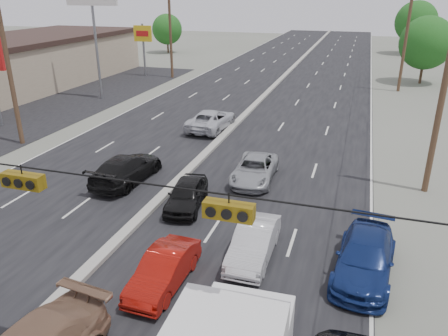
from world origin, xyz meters
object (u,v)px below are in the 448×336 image
Objects in this scene: queue_car_a at (187,195)px; queue_car_b at (254,243)px; queue_car_c at (255,170)px; utility_pole_left_c at (170,32)px; oncoming_near at (127,169)px; utility_pole_left_b at (8,67)px; red_sedan at (164,270)px; utility_pole_right_b at (443,92)px; queue_car_d at (365,258)px; pole_sign_far at (143,38)px; tree_right_mid at (426,43)px; tree_right_far at (416,22)px; utility_pole_right_c at (406,39)px; tree_left_far at (167,29)px; oncoming_far at (211,120)px.

queue_car_b reaches higher than queue_car_a.
queue_car_a is 0.85× the size of queue_car_c.
utility_pole_left_c is at bearing 119.37° from queue_car_c.
queue_car_c is at bearing -158.76° from oncoming_near.
utility_pole_left_b is 19.58m from red_sedan.
utility_pole_left_c is 38.33m from queue_car_b.
red_sedan is at bearing -130.58° from utility_pole_right_b.
red_sedan is 0.79× the size of queue_car_d.
queue_car_c is (19.84, -26.33, -3.78)m from pole_sign_far.
utility_pole_left_c is 35.36m from utility_pole_right_b.
oncoming_near is at bearing 164.03° from queue_car_d.
queue_car_b is 4.04m from queue_car_d.
tree_right_mid is 25.03m from tree_right_far.
utility_pole_right_c is 32.56m from queue_car_a.
utility_pole_right_c is 1.40× the size of tree_right_mid.
utility_pole_right_c is 1.98× the size of oncoming_near.
queue_car_d is at bearing -56.48° from utility_pole_left_c.
tree_left_far is 55.64m from queue_car_a.
utility_pole_right_b is at bearing -45.00° from utility_pole_left_c.
utility_pole_right_c is at bearing -116.57° from tree_right_mid.
tree_right_far is 1.70× the size of queue_car_d.
queue_car_a is 0.97× the size of queue_car_b.
utility_pole_right_c reaches higher than tree_right_mid.
tree_right_mid is at bearing 61.20° from queue_car_a.
utility_pole_right_c is 2.22× the size of queue_car_c.
red_sedan is (-9.50, -11.09, -4.49)m from utility_pole_right_b.
tree_right_mid is at bearing 10.30° from utility_pole_left_c.
queue_car_a is 4.56m from oncoming_near.
tree_left_far is at bearing 127.48° from utility_pole_right_b.
tree_right_mid reaches higher than pole_sign_far.
queue_car_d is (25.59, -33.36, -3.71)m from pole_sign_far.
utility_pole_right_b reaches higher than pole_sign_far.
oncoming_near is at bearing 148.33° from queue_car_b.
tree_left_far is 0.75× the size of tree_right_far.
utility_pole_left_c is 1.00× the size of utility_pole_right_b.
queue_car_b is at bearing -172.11° from queue_car_d.
utility_pole_right_b reaches higher than tree_left_far.
tree_right_far is 61.54m from oncoming_near.
utility_pole_right_b is 55.11m from tree_right_far.
utility_pole_left_c reaches higher than tree_right_mid.
tree_right_far is 2.16× the size of red_sedan.
tree_left_far is 43.50m from oncoming_far.
oncoming_far is (-17.40, -48.19, -4.23)m from tree_right_far.
pole_sign_far is 31.68m from oncoming_near.
utility_pole_right_c reaches higher than tree_left_far.
queue_car_a is at bearing -20.81° from utility_pole_left_b.
red_sedan is (15.50, -11.09, -4.49)m from utility_pole_left_b.
pole_sign_far is 0.98× the size of tree_left_far.
queue_car_c is at bearing -60.85° from tree_left_far.
oncoming_far is at bearing -109.85° from tree_right_far.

